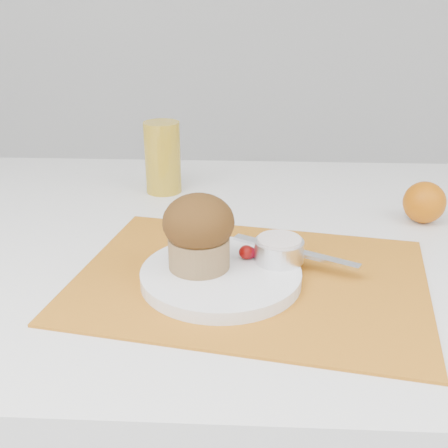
{
  "coord_description": "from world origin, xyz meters",
  "views": [
    {
      "loc": [
        -0.04,
        -0.73,
        1.11
      ],
      "look_at": [
        -0.08,
        -0.02,
        0.8
      ],
      "focal_mm": 45.0,
      "sensor_mm": 36.0,
      "label": 1
    }
  ],
  "objects_px": {
    "orange": "(424,202)",
    "muffin": "(199,231)",
    "plate": "(221,276)",
    "table": "(269,428)",
    "juice_glass": "(163,158)"
  },
  "relations": [
    {
      "from": "orange",
      "to": "muffin",
      "type": "bearing_deg",
      "value": -148.11
    },
    {
      "from": "plate",
      "to": "muffin",
      "type": "height_order",
      "value": "muffin"
    },
    {
      "from": "table",
      "to": "plate",
      "type": "relative_size",
      "value": 5.82
    },
    {
      "from": "plate",
      "to": "muffin",
      "type": "xyz_separation_m",
      "value": [
        -0.03,
        0.01,
        0.06
      ]
    },
    {
      "from": "muffin",
      "to": "table",
      "type": "bearing_deg",
      "value": 52.73
    },
    {
      "from": "table",
      "to": "juice_glass",
      "type": "distance_m",
      "value": 0.52
    },
    {
      "from": "table",
      "to": "muffin",
      "type": "distance_m",
      "value": 0.48
    },
    {
      "from": "orange",
      "to": "muffin",
      "type": "xyz_separation_m",
      "value": [
        -0.34,
        -0.21,
        0.04
      ]
    },
    {
      "from": "orange",
      "to": "juice_glass",
      "type": "relative_size",
      "value": 0.52
    },
    {
      "from": "orange",
      "to": "juice_glass",
      "type": "distance_m",
      "value": 0.46
    },
    {
      "from": "table",
      "to": "juice_glass",
      "type": "relative_size",
      "value": 9.19
    },
    {
      "from": "plate",
      "to": "orange",
      "type": "bearing_deg",
      "value": 35.19
    },
    {
      "from": "plate",
      "to": "juice_glass",
      "type": "xyz_separation_m",
      "value": [
        -0.13,
        0.35,
        0.05
      ]
    },
    {
      "from": "table",
      "to": "juice_glass",
      "type": "height_order",
      "value": "juice_glass"
    },
    {
      "from": "table",
      "to": "orange",
      "type": "relative_size",
      "value": 17.82
    }
  ]
}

